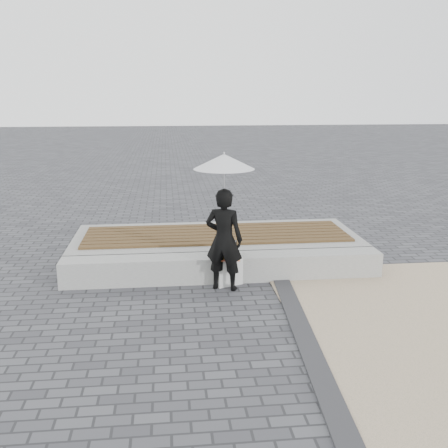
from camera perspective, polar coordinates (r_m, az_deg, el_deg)
The scene contains 10 objects.
ground at distance 7.01m, azimuth 1.38°, elevation -10.34°, with size 80.00×80.00×0.00m, color #49494E.
edging_band at distance 6.69m, azimuth 8.47°, elevation -11.56°, with size 0.25×5.20×0.04m, color #2F2F32.
seating_ledge at distance 8.41m, azimuth -0.05°, elevation -4.63°, with size 5.00×0.45×0.40m, color #ADAEA9.
timber_platform at distance 9.55m, azimuth -0.82°, elevation -2.34°, with size 5.00×2.00×0.40m, color #999894.
timber_decking at distance 9.49m, azimuth -0.82°, elevation -1.07°, with size 4.60×1.40×0.04m, color brown, non-canonical shape.
woman at distance 7.86m, azimuth 0.00°, elevation -1.66°, with size 0.56×0.37×1.53m, color black.
parasol at distance 7.63m, azimuth 0.00°, elevation 6.67°, with size 0.88×0.88×1.12m.
handbag at distance 8.30m, azimuth 0.18°, elevation -2.59°, with size 0.34×0.12×0.24m, color black.
canvas_tote at distance 8.18m, azimuth 0.49°, elevation -5.07°, with size 0.41×0.17×0.43m, color silver.
magazine at distance 8.07m, azimuth 0.53°, elevation -3.70°, with size 0.33×0.24×0.01m, color #FF2E47.
Camera 1 is at (-0.85, -6.33, 2.89)m, focal length 42.93 mm.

